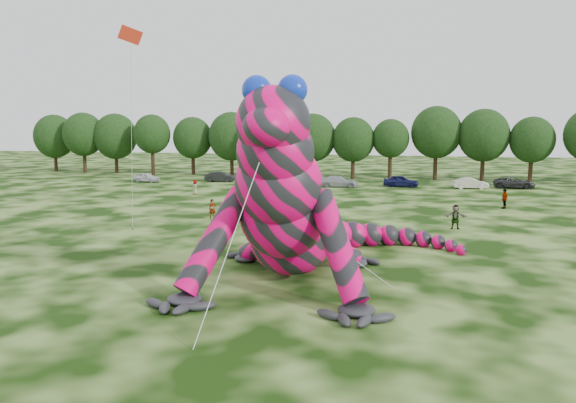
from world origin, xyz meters
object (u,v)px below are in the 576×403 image
(spectator_3, at_px, (505,199))
(spectator_5, at_px, (455,217))
(tree_7, at_px, (313,146))
(car_0, at_px, (147,177))
(tree_8, at_px, (353,148))
(flying_kite, at_px, (131,51))
(car_2, at_px, (268,180))
(tree_0, at_px, (55,143))
(tree_2, at_px, (116,143))
(tree_3, at_px, (152,145))
(tree_5, at_px, (232,144))
(car_5, at_px, (470,183))
(spectator_1, at_px, (280,200))
(tree_6, at_px, (263,146))
(tree_10, at_px, (436,143))
(car_6, at_px, (514,183))
(car_1, at_px, (220,177))
(tree_9, at_px, (390,149))
(car_4, at_px, (401,181))
(tree_1, at_px, (84,143))
(tree_12, at_px, (532,150))
(inflatable_gecko, at_px, (294,179))
(car_3, at_px, (339,181))
(tree_11, at_px, (483,145))
(tree_4, at_px, (193,146))
(spectator_4, at_px, (195,187))
(spectator_0, at_px, (212,209))

(spectator_3, distance_m, spectator_5, 12.87)
(tree_7, height_order, car_0, tree_7)
(tree_8, bearing_deg, tree_7, -178.22)
(flying_kite, distance_m, car_2, 39.55)
(tree_0, xyz_separation_m, spectator_5, (62.27, -39.37, -3.82))
(tree_2, bearing_deg, tree_3, -13.07)
(tree_2, distance_m, tree_5, 19.90)
(car_5, height_order, spectator_1, spectator_1)
(tree_5, relative_size, spectator_5, 5.25)
(tree_0, distance_m, tree_3, 18.97)
(tree_6, height_order, tree_10, tree_10)
(car_6, height_order, spectator_5, spectator_5)
(tree_0, xyz_separation_m, car_1, (32.79, -10.06, -4.06))
(tree_9, bearing_deg, car_4, -78.84)
(flying_kite, xyz_separation_m, car_6, (30.20, 40.34, -11.97))
(tree_1, relative_size, car_2, 2.04)
(tree_6, distance_m, tree_12, 37.58)
(tree_3, height_order, spectator_3, tree_3)
(tree_10, bearing_deg, car_5, -69.73)
(inflatable_gecko, bearing_deg, car_3, 92.61)
(tree_7, bearing_deg, car_1, -146.87)
(tree_11, height_order, car_4, tree_11)
(tree_1, xyz_separation_m, car_2, (34.04, -10.87, -4.24))
(tree_7, relative_size, spectator_3, 5.01)
(tree_10, xyz_separation_m, spectator_5, (0.32, -38.72, -4.32))
(flying_kite, relative_size, tree_7, 1.56)
(flying_kite, bearing_deg, spectator_3, 39.89)
(spectator_3, bearing_deg, tree_10, -134.70)
(tree_4, bearing_deg, car_0, -98.96)
(car_2, relative_size, spectator_4, 2.89)
(tree_5, distance_m, tree_10, 30.52)
(tree_9, distance_m, tree_12, 18.95)
(tree_9, bearing_deg, tree_4, 177.45)
(tree_1, distance_m, spectator_0, 52.85)
(tree_3, height_order, tree_9, tree_3)
(spectator_3, height_order, spectator_0, spectator_3)
(car_5, bearing_deg, car_1, 80.38)
(tree_10, distance_m, tree_12, 12.67)
(tree_9, bearing_deg, car_3, -117.97)
(car_1, xyz_separation_m, spectator_4, (2.00, -14.03, 0.13))
(flying_kite, height_order, car_4, flying_kite)
(tree_11, bearing_deg, tree_7, -176.67)
(car_2, bearing_deg, car_3, -87.94)
(spectator_1, xyz_separation_m, spectator_4, (-12.02, 8.76, -0.04))
(tree_1, height_order, car_5, tree_1)
(tree_10, distance_m, car_1, 30.98)
(tree_8, bearing_deg, car_6, -18.83)
(tree_7, relative_size, car_6, 1.89)
(tree_8, relative_size, tree_10, 0.85)
(tree_5, height_order, spectator_3, tree_5)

